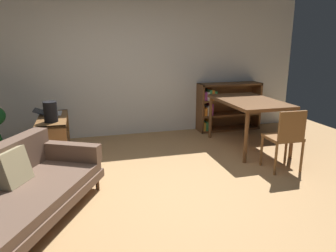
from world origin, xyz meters
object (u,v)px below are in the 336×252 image
media_console (54,138)px  desk_speaker (51,112)px  dining_table (249,105)px  dining_chair_near (286,136)px  open_laptop (49,113)px  fabric_couch (10,193)px  bookshelf (224,106)px

media_console → desk_speaker: desk_speaker is taller
media_console → desk_speaker: 0.54m
media_console → dining_table: dining_table is taller
desk_speaker → dining_chair_near: bearing=-19.9°
dining_chair_near → desk_speaker: bearing=160.1°
open_laptop → fabric_couch: bearing=-96.3°
dining_chair_near → fabric_couch: bearing=-171.8°
media_console → bookshelf: 3.29m
desk_speaker → dining_table: 3.06m
media_console → desk_speaker: size_ratio=3.73×
media_console → open_laptop: 0.43m
desk_speaker → bookshelf: 3.37m
fabric_couch → open_laptop: fabric_couch is taller
media_console → open_laptop: (-0.06, 0.24, 0.35)m
fabric_couch → bookshelf: size_ratio=1.69×
open_laptop → dining_chair_near: dining_chair_near is taller
desk_speaker → dining_chair_near: size_ratio=0.33×
dining_table → bookshelf: bearing=84.3°
dining_table → bookshelf: size_ratio=1.12×
fabric_couch → bookshelf: bookshelf is taller
media_console → fabric_couch: bearing=-98.7°
open_laptop → dining_table: dining_table is taller
dining_chair_near → bookshelf: bookshelf is taller
dining_table → dining_chair_near: dining_chair_near is taller
media_console → dining_table: bearing=-6.0°
open_laptop → desk_speaker: desk_speaker is taller
fabric_couch → dining_table: size_ratio=1.51×
desk_speaker → fabric_couch: bearing=-100.5°
dining_table → media_console: bearing=174.0°
desk_speaker → dining_table: bearing=-1.0°
open_laptop → dining_chair_near: 3.51m
fabric_couch → open_laptop: 2.13m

